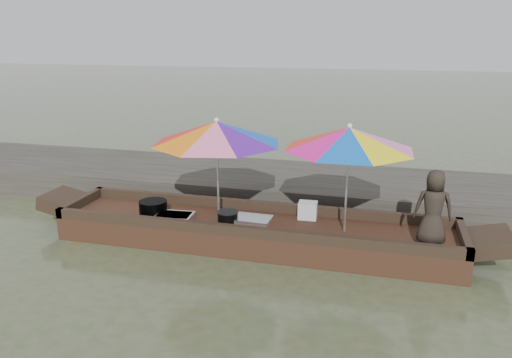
% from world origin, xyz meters
% --- Properties ---
extents(water, '(80.00, 80.00, 0.00)m').
position_xyz_m(water, '(0.00, 0.00, 0.00)').
color(water, '#3C4A26').
rests_on(water, ground).
extents(dock, '(22.00, 2.20, 0.50)m').
position_xyz_m(dock, '(0.00, 2.20, 0.25)').
color(dock, '#2D2B26').
rests_on(dock, ground).
extents(boat_hull, '(5.94, 1.20, 0.35)m').
position_xyz_m(boat_hull, '(0.00, 0.00, 0.17)').
color(boat_hull, black).
rests_on(boat_hull, water).
extents(cooking_pot, '(0.43, 0.43, 0.23)m').
position_xyz_m(cooking_pot, '(-1.61, -0.07, 0.46)').
color(cooking_pot, black).
rests_on(cooking_pot, boat_hull).
extents(tray_crayfish, '(0.59, 0.43, 0.09)m').
position_xyz_m(tray_crayfish, '(-1.20, -0.20, 0.39)').
color(tray_crayfish, silver).
rests_on(tray_crayfish, boat_hull).
extents(tray_scallop, '(0.57, 0.41, 0.06)m').
position_xyz_m(tray_scallop, '(-0.04, 0.05, 0.38)').
color(tray_scallop, silver).
rests_on(tray_scallop, boat_hull).
extents(charcoal_grill, '(0.30, 0.30, 0.14)m').
position_xyz_m(charcoal_grill, '(-0.40, -0.05, 0.42)').
color(charcoal_grill, black).
rests_on(charcoal_grill, boat_hull).
extents(supply_bag, '(0.29, 0.23, 0.26)m').
position_xyz_m(supply_bag, '(0.74, 0.38, 0.48)').
color(supply_bag, silver).
rests_on(supply_bag, boat_hull).
extents(vendor, '(0.52, 0.35, 1.03)m').
position_xyz_m(vendor, '(2.48, -0.14, 0.86)').
color(vendor, black).
rests_on(vendor, boat_hull).
extents(umbrella_bow, '(2.24, 2.24, 1.55)m').
position_xyz_m(umbrella_bow, '(-0.56, 0.00, 1.12)').
color(umbrella_bow, blue).
rests_on(umbrella_bow, boat_hull).
extents(umbrella_stern, '(2.39, 2.39, 1.55)m').
position_xyz_m(umbrella_stern, '(1.33, 0.00, 1.12)').
color(umbrella_stern, '#FF620C').
rests_on(umbrella_stern, boat_hull).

